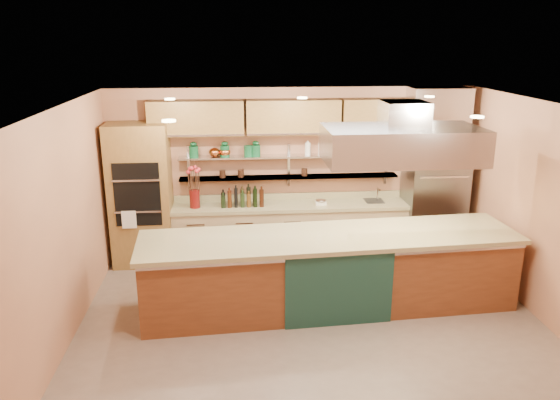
{
  "coord_description": "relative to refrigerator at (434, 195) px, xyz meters",
  "views": [
    {
      "loc": [
        -0.96,
        -6.33,
        3.58
      ],
      "look_at": [
        -0.32,
        1.0,
        1.37
      ],
      "focal_mm": 35.0,
      "sensor_mm": 36.0,
      "label": 1
    }
  ],
  "objects": [
    {
      "name": "wall_front",
      "position": [
        -2.35,
        -4.64,
        0.35
      ],
      "size": [
        6.0,
        0.04,
        2.8
      ],
      "primitive_type": "cube",
      "color": "tan",
      "rests_on": "floor"
    },
    {
      "name": "ceiling_downlights",
      "position": [
        -2.35,
        -1.94,
        1.72
      ],
      "size": [
        4.0,
        2.8,
        0.02
      ],
      "primitive_type": "cube",
      "color": "#FFE5A5",
      "rests_on": "ceiling"
    },
    {
      "name": "oil_bottle_cluster",
      "position": [
        -3.19,
        0.01,
        -0.0
      ],
      "size": [
        0.77,
        0.4,
        0.24
      ],
      "primitive_type": "cube",
      "rotation": [
        0.0,
        0.0,
        0.27
      ],
      "color": "black",
      "rests_on": "back_counter"
    },
    {
      "name": "wall_back",
      "position": [
        -2.35,
        0.36,
        0.35
      ],
      "size": [
        6.0,
        0.04,
        2.8
      ],
      "primitive_type": "cube",
      "color": "tan",
      "rests_on": "floor"
    },
    {
      "name": "wall_right",
      "position": [
        0.65,
        -2.14,
        0.35
      ],
      "size": [
        0.04,
        5.0,
        2.8
      ],
      "primitive_type": "cube",
      "color": "tan",
      "rests_on": "floor"
    },
    {
      "name": "oven_stack",
      "position": [
        -4.8,
        0.04,
        0.1
      ],
      "size": [
        0.95,
        0.64,
        2.3
      ],
      "primitive_type": "cube",
      "color": "olive",
      "rests_on": "floor"
    },
    {
      "name": "wall_shelf_upper",
      "position": [
        -2.4,
        0.23,
        0.65
      ],
      "size": [
        3.6,
        0.26,
        0.03
      ],
      "primitive_type": "cube",
      "color": "silver",
      "rests_on": "wall_back"
    },
    {
      "name": "upper_cabinets",
      "position": [
        -2.35,
        0.18,
        1.3
      ],
      "size": [
        4.6,
        0.36,
        0.55
      ],
      "primitive_type": "cube",
      "color": "olive",
      "rests_on": "wall_back"
    },
    {
      "name": "island",
      "position": [
        -2.05,
        -1.73,
        -0.53
      ],
      "size": [
        5.04,
        1.4,
        1.04
      ],
      "primitive_type": "cube",
      "rotation": [
        0.0,
        0.0,
        0.06
      ],
      "color": "brown",
      "rests_on": "floor"
    },
    {
      "name": "kitchen_scale",
      "position": [
        -1.9,
        0.01,
        -0.07
      ],
      "size": [
        0.18,
        0.14,
        0.1
      ],
      "primitive_type": "cube",
      "rotation": [
        0.0,
        0.0,
        -0.08
      ],
      "color": "white",
      "rests_on": "back_counter"
    },
    {
      "name": "bar_faucet",
      "position": [
        -0.93,
        0.11,
        -0.01
      ],
      "size": [
        0.04,
        0.04,
        0.23
      ],
      "primitive_type": "cylinder",
      "rotation": [
        0.0,
        0.0,
        -0.39
      ],
      "color": "silver",
      "rests_on": "back_counter"
    },
    {
      "name": "floor",
      "position": [
        -2.35,
        -2.14,
        -1.06
      ],
      "size": [
        6.0,
        5.0,
        0.02
      ],
      "primitive_type": "cube",
      "color": "gray",
      "rests_on": "ground"
    },
    {
      "name": "refrigerator",
      "position": [
        0.0,
        0.0,
        0.0
      ],
      "size": [
        0.95,
        0.72,
        2.1
      ],
      "primitive_type": "cube",
      "color": "slate",
      "rests_on": "floor"
    },
    {
      "name": "flower_vase",
      "position": [
        -3.95,
        0.01,
        0.03
      ],
      "size": [
        0.2,
        0.2,
        0.29
      ],
      "primitive_type": "cylinder",
      "rotation": [
        0.0,
        0.0,
        0.26
      ],
      "color": "#60100E",
      "rests_on": "back_counter"
    },
    {
      "name": "wall_left",
      "position": [
        -5.35,
        -2.14,
        0.35
      ],
      "size": [
        0.04,
        5.0,
        2.8
      ],
      "primitive_type": "cube",
      "color": "tan",
      "rests_on": "floor"
    },
    {
      "name": "back_counter",
      "position": [
        -2.4,
        0.06,
        -0.58
      ],
      "size": [
        3.84,
        0.64,
        0.93
      ],
      "primitive_type": "cube",
      "color": "tan",
      "rests_on": "floor"
    },
    {
      "name": "wall_shelf_lower",
      "position": [
        -2.4,
        0.23,
        0.3
      ],
      "size": [
        3.6,
        0.26,
        0.03
      ],
      "primitive_type": "cube",
      "color": "silver",
      "rests_on": "wall_back"
    },
    {
      "name": "range_hood",
      "position": [
        -1.15,
        -1.73,
        1.2
      ],
      "size": [
        2.0,
        1.0,
        0.45
      ],
      "primitive_type": "cube",
      "color": "silver",
      "rests_on": "ceiling"
    },
    {
      "name": "copper_kettle",
      "position": [
        -3.62,
        0.23,
        0.74
      ],
      "size": [
        0.23,
        0.23,
        0.14
      ],
      "primitive_type": "ellipsoid",
      "rotation": [
        0.0,
        0.0,
        -0.29
      ],
      "color": "#D06830",
      "rests_on": "wall_shelf_upper"
    },
    {
      "name": "ceiling",
      "position": [
        -2.35,
        -2.14,
        1.75
      ],
      "size": [
        6.0,
        5.0,
        0.02
      ],
      "primitive_type": "cube",
      "color": "black",
      "rests_on": "wall_back"
    },
    {
      "name": "green_canister",
      "position": [
        -3.07,
        0.23,
        0.75
      ],
      "size": [
        0.16,
        0.16,
        0.17
      ],
      "primitive_type": "cylinder",
      "rotation": [
        0.0,
        0.0,
        -0.12
      ],
      "color": "#104D29",
      "rests_on": "wall_shelf_upper"
    }
  ]
}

